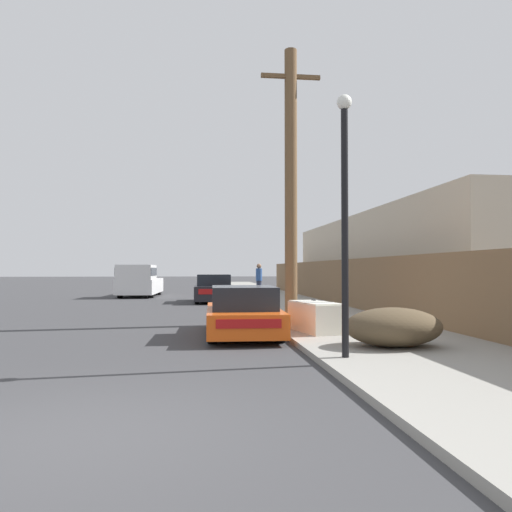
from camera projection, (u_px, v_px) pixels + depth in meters
The scene contains 12 objects.
ground_plane at pixel (73, 440), 4.70m from camera, with size 220.00×220.00×0.00m, color #38383A.
sidewalk_curb at pixel (270, 296), 28.65m from camera, with size 4.20×63.00×0.12m, color gray.
discarded_fridge at pixel (315, 317), 11.98m from camera, with size 1.05×1.83×0.74m.
parked_sports_car_red at pixel (243, 313), 12.09m from camera, with size 1.84×4.19×1.21m.
car_parked_mid at pixel (214, 289), 24.60m from camera, with size 1.90×4.28×1.37m.
pickup_truck at pixel (139, 281), 29.34m from camera, with size 2.32×5.56×1.87m.
utility_pole at pixel (291, 181), 14.89m from camera, with size 1.80×0.37×8.10m.
street_lamp at pixel (345, 203), 8.53m from camera, with size 0.26×0.26×4.50m.
brush_pile at pixel (393, 327), 9.66m from camera, with size 1.91×1.44×0.75m.
wooden_fence at pixel (342, 282), 21.02m from camera, with size 0.08×34.72×1.91m, color brown.
building_right_house at pixel (405, 259), 26.05m from camera, with size 6.00×22.92×4.36m, color beige.
pedestrian at pixel (259, 280), 27.39m from camera, with size 0.34×0.34×1.81m.
Camera 1 is at (1.16, -4.91, 1.61)m, focal length 35.00 mm.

